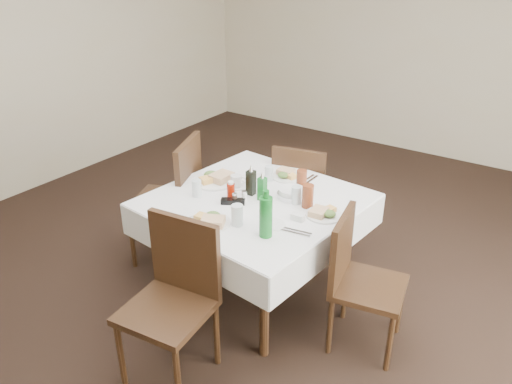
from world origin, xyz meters
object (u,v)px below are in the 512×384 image
at_px(oil_cruet_green, 262,188).
at_px(chair_west, 176,193).
at_px(chair_north, 301,190).
at_px(bread_basket, 292,193).
at_px(chair_south, 175,290).
at_px(water_n, 269,173).
at_px(water_e, 296,195).
at_px(ketchup_bottle, 231,190).
at_px(coffee_mug, 237,182).
at_px(green_bottle, 266,216).
at_px(water_s, 237,215).
at_px(oil_cruet_dark, 251,182).
at_px(dining_table, 255,209).
at_px(chair_east, 356,274).
at_px(water_w, 197,188).

bearing_deg(oil_cruet_green, chair_west, 179.68).
bearing_deg(chair_north, oil_cruet_green, -81.98).
bearing_deg(oil_cruet_green, bread_basket, 44.59).
bearing_deg(chair_south, water_n, 96.30).
height_order(chair_north, water_e, chair_north).
xyz_separation_m(water_n, bread_basket, (0.28, -0.14, -0.03)).
bearing_deg(ketchup_bottle, bread_basket, 33.47).
distance_m(coffee_mug, green_bottle, 0.70).
distance_m(chair_north, chair_south, 1.59).
bearing_deg(water_n, water_s, -73.20).
bearing_deg(oil_cruet_dark, dining_table, -32.70).
xyz_separation_m(water_n, oil_cruet_green, (0.13, -0.29, 0.03)).
relative_size(chair_north, coffee_mug, 7.12).
height_order(water_s, water_e, water_s).
bearing_deg(water_s, water_n, 106.80).
bearing_deg(chair_east, water_w, -173.84).
bearing_deg(water_n, chair_south, -83.70).
bearing_deg(water_n, water_w, -118.22).
bearing_deg(water_s, coffee_mug, 127.10).
relative_size(chair_west, water_s, 7.61).
xyz_separation_m(dining_table, water_s, (0.11, -0.35, 0.15)).
bearing_deg(chair_west, chair_south, -47.33).
bearing_deg(coffee_mug, water_e, 3.67).
xyz_separation_m(coffee_mug, green_bottle, (0.54, -0.44, 0.09)).
height_order(chair_north, coffee_mug, chair_north).
height_order(chair_east, water_e, chair_east).
bearing_deg(water_s, water_w, 160.75).
bearing_deg(water_e, water_s, -108.24).
bearing_deg(water_e, water_n, 150.11).
bearing_deg(chair_east, bread_basket, 159.62).
distance_m(water_s, oil_cruet_dark, 0.43).
relative_size(chair_south, water_n, 8.53).
xyz_separation_m(water_n, ketchup_bottle, (-0.07, -0.37, -0.00)).
height_order(chair_east, water_s, water_s).
bearing_deg(chair_south, chair_west, 132.67).
height_order(water_s, oil_cruet_green, oil_cruet_green).
relative_size(chair_north, water_s, 6.79).
bearing_deg(water_e, bread_basket, 140.48).
distance_m(water_w, ketchup_bottle, 0.23).
distance_m(water_e, coffee_mug, 0.47).
bearing_deg(dining_table, water_n, 106.14).
relative_size(water_e, oil_cruet_green, 0.58).
xyz_separation_m(chair_north, chair_south, (0.09, -1.59, 0.03)).
relative_size(oil_cruet_green, green_bottle, 0.70).
relative_size(water_n, water_e, 0.93).
height_order(chair_east, water_w, chair_east).
bearing_deg(chair_north, water_n, -94.31).
relative_size(water_s, oil_cruet_green, 0.65).
distance_m(water_e, oil_cruet_green, 0.23).
height_order(water_e, water_w, water_e).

